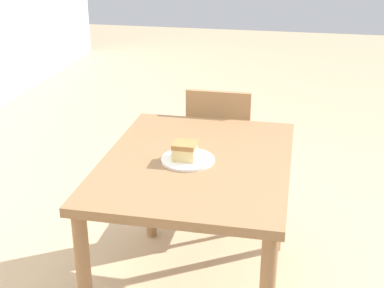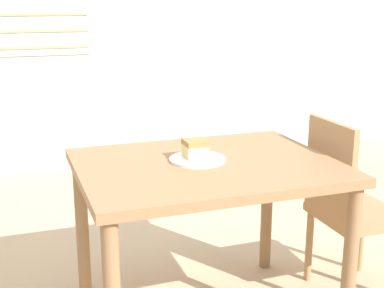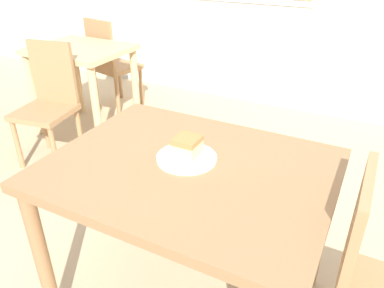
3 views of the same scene
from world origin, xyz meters
TOP-DOWN VIEW (x-y plane):
  - dining_table_near at (0.11, 0.53)m, footprint 1.06×0.82m
  - chair_near_window at (0.82, 0.53)m, footprint 0.37×0.37m
  - plate at (0.08, 0.56)m, footprint 0.24×0.24m
  - cake_slice at (0.08, 0.58)m, footprint 0.09×0.10m

SIDE VIEW (x-z plane):
  - chair_near_window at x=0.82m, z-range 0.03..0.90m
  - dining_table_near at x=0.11m, z-range 0.27..1.01m
  - plate at x=0.08m, z-range 0.74..0.75m
  - cake_slice at x=0.08m, z-range 0.75..0.83m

